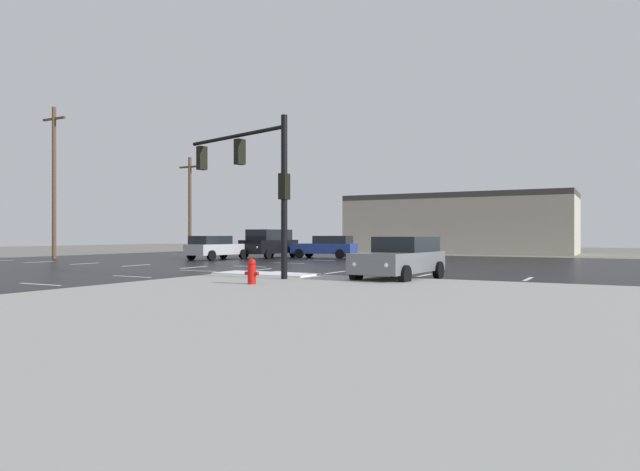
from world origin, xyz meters
The scene contains 14 objects.
ground_plane centered at (0.00, 0.00, 0.00)m, with size 120.00×120.00×0.00m, color slate.
road_asphalt centered at (0.00, 0.00, 0.01)m, with size 44.00×44.00×0.02m, color black.
sidewalk_corner centered at (12.00, -12.00, 0.07)m, with size 18.00×18.00×0.14m, color #9E9E99.
snow_strip_curbside centered at (5.00, -4.00, 0.17)m, with size 4.00×1.60×0.06m, color white.
lane_markings centered at (1.20, -1.38, 0.02)m, with size 36.15×36.15×0.01m.
traffic_signal_mast centered at (5.24, -5.07, 3.97)m, with size 5.45×1.76×5.67m.
fire_hydrant centered at (6.95, -7.73, 0.54)m, with size 0.48×0.26×0.79m.
strip_building_background centered at (3.86, 29.96, 2.68)m, with size 20.02×8.00×5.36m.
sedan_silver centered at (-6.84, 7.89, 0.85)m, with size 2.34×4.65×1.58m.
sedan_grey centered at (10.07, -2.88, 0.85)m, with size 2.29×4.64×1.58m.
sedan_blue centered at (-1.41, 13.48, 0.85)m, with size 4.68×2.42×1.58m.
suv_black centered at (-5.32, 12.09, 1.09)m, with size 2.26×4.87×2.03m.
utility_pole_far centered at (-17.45, 3.63, 5.46)m, with size 2.20×0.28×10.47m.
utility_pole_distant centered at (-14.94, 14.67, 4.30)m, with size 2.20×0.28×8.19m.
Camera 1 is at (17.02, -22.21, 1.66)m, focal length 31.80 mm.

